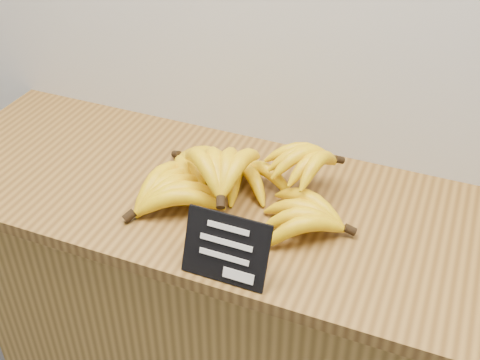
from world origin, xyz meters
The scene contains 4 objects.
counter centered at (0.14, 2.75, 0.45)m, with size 1.26×0.50×0.90m, color olive.
counter_top centered at (0.14, 2.75, 0.92)m, with size 1.57×0.54×0.03m, color brown.
chalkboard_sign centered at (0.19, 2.52, 0.99)m, with size 0.17×0.01×0.13m, color black.
banana_pile centered at (0.11, 2.74, 0.98)m, with size 0.53×0.33×0.13m.
Camera 1 is at (0.52, 1.77, 1.76)m, focal length 45.00 mm.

